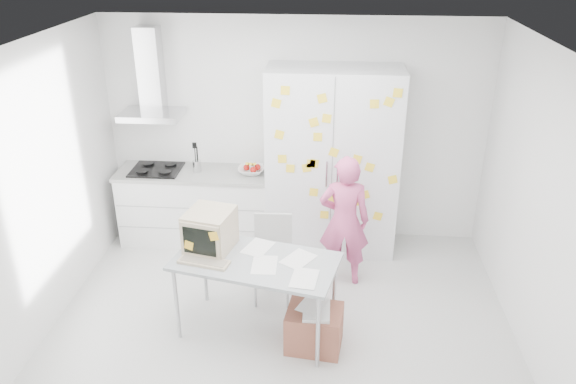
# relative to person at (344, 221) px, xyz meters

# --- Properties ---
(floor) EXTENTS (4.50, 4.00, 0.02)m
(floor) POSITION_rel_person_xyz_m (-0.60, -0.92, -0.75)
(floor) COLOR silver
(floor) RESTS_ON ground
(walls) EXTENTS (4.52, 4.01, 2.70)m
(walls) POSITION_rel_person_xyz_m (-0.60, -0.20, 0.61)
(walls) COLOR white
(walls) RESTS_ON ground
(ceiling) EXTENTS (4.50, 4.00, 0.02)m
(ceiling) POSITION_rel_person_xyz_m (-0.60, -0.92, 1.96)
(ceiling) COLOR white
(ceiling) RESTS_ON walls
(counter_run) EXTENTS (1.84, 0.63, 1.28)m
(counter_run) POSITION_rel_person_xyz_m (-1.79, 0.78, -0.27)
(counter_run) COLOR white
(counter_run) RESTS_ON ground
(range_hood) EXTENTS (0.70, 0.48, 1.01)m
(range_hood) POSITION_rel_person_xyz_m (-2.25, 0.91, 1.22)
(range_hood) COLOR silver
(range_hood) RESTS_ON walls
(tall_cabinet) EXTENTS (1.50, 0.68, 2.20)m
(tall_cabinet) POSITION_rel_person_xyz_m (-0.15, 0.75, 0.36)
(tall_cabinet) COLOR silver
(tall_cabinet) RESTS_ON ground
(person) EXTENTS (0.54, 0.35, 1.48)m
(person) POSITION_rel_person_xyz_m (0.00, 0.00, 0.00)
(person) COLOR #D15187
(person) RESTS_ON ground
(desk) EXTENTS (1.62, 1.06, 1.19)m
(desk) POSITION_rel_person_xyz_m (-1.11, -0.83, 0.16)
(desk) COLOR #9BA1A5
(desk) RESTS_ON ground
(chair) EXTENTS (0.43, 0.43, 0.91)m
(chair) POSITION_rel_person_xyz_m (-0.73, -0.32, -0.23)
(chair) COLOR #B1B1AF
(chair) RESTS_ON ground
(cardboard_box) EXTENTS (0.55, 0.46, 0.44)m
(cardboard_box) POSITION_rel_person_xyz_m (-0.27, -1.12, -0.53)
(cardboard_box) COLOR #995742
(cardboard_box) RESTS_ON ground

